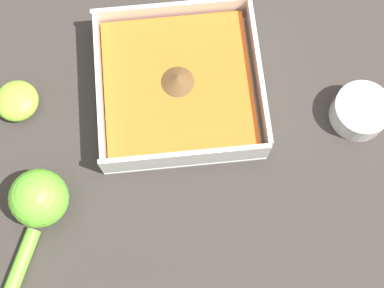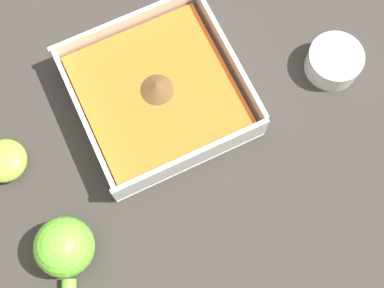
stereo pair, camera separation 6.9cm
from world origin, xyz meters
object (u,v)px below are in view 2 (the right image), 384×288
at_px(square_dish, 159,93).
at_px(spice_bowl, 334,62).
at_px(lemon_half, 5,161).
at_px(lemon_squeezer, 65,255).

height_order(square_dish, spice_bowl, square_dish).
height_order(square_dish, lemon_half, square_dish).
bearing_deg(lemon_half, spice_bowl, -7.63).
bearing_deg(square_dish, lemon_half, 179.48).
xyz_separation_m(square_dish, lemon_squeezer, (-0.19, -0.15, 0.01)).
bearing_deg(lemon_half, lemon_squeezer, -78.92).
distance_m(lemon_squeezer, lemon_half, 0.16).
bearing_deg(lemon_squeezer, spice_bowl, -55.80).
relative_size(spice_bowl, lemon_half, 1.29).
bearing_deg(square_dish, lemon_squeezer, -142.27).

